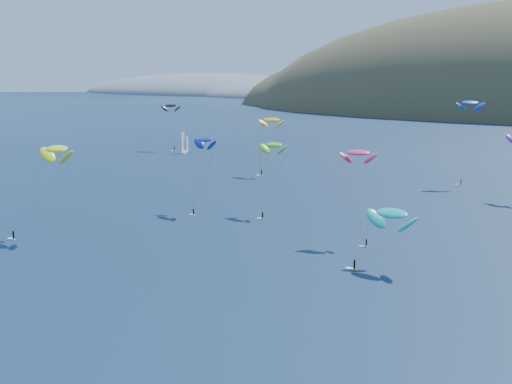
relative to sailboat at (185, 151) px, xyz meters
The scene contains 10 objects.
headland 653.51m from the sailboat, 121.08° to the left, with size 460.00×250.00×60.00m.
sailboat is the anchor object (origin of this frame).
kitesurfer_1 71.69m from the sailboat, 28.06° to the right, with size 9.48×8.46×21.48m.
kitesurfer_2 150.83m from the sailboat, 64.90° to the right, with size 11.09×13.17×22.25m.
kitesurfer_3 131.13m from the sailboat, 43.90° to the right, with size 8.21×11.53×19.80m.
kitesurfer_4 129.62m from the sailboat, ahead, with size 9.24×7.35×28.34m.
kitesurfer_5 185.60m from the sailboat, 41.98° to the right, with size 11.71×9.47×13.40m.
kitesurfer_9 164.51m from the sailboat, 40.76° to the right, with size 9.10×8.21×21.31m.
kitesurfer_10 124.43m from the sailboat, 51.42° to the right, with size 9.38×11.84×21.01m.
kitesurfer_12 25.16m from the sailboat, 146.01° to the left, with size 10.12×7.63×22.13m.
Camera 1 is at (73.80, -59.16, 37.88)m, focal length 50.00 mm.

